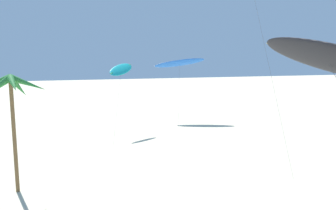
{
  "coord_description": "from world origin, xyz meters",
  "views": [
    {
      "loc": [
        -5.31,
        6.83,
        10.75
      ],
      "look_at": [
        -0.2,
        25.06,
        7.89
      ],
      "focal_mm": 36.77,
      "sensor_mm": 36.0,
      "label": 1
    }
  ],
  "objects": [
    {
      "name": "flying_kite_3",
      "position": [
        1.24,
        54.16,
        8.53
      ],
      "size": [
        4.4,
        9.58,
        9.76
      ],
      "color": "#19B2B7",
      "rests_on": "ground"
    },
    {
      "name": "flying_kite_6",
      "position": [
        4.18,
        18.02,
        10.6
      ],
      "size": [
        3.42,
        9.74,
        11.89
      ],
      "color": "black",
      "rests_on": "ground"
    },
    {
      "name": "flying_kite_7",
      "position": [
        11.7,
        60.6,
        9.17
      ],
      "size": [
        8.36,
        8.1,
        10.35
      ],
      "color": "blue",
      "rests_on": "ground"
    },
    {
      "name": "palm_tree_4",
      "position": [
        -9.75,
        34.71,
        7.79
      ],
      "size": [
        4.94,
        4.84,
        9.21
      ],
      "color": "brown",
      "rests_on": "ground"
    }
  ]
}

